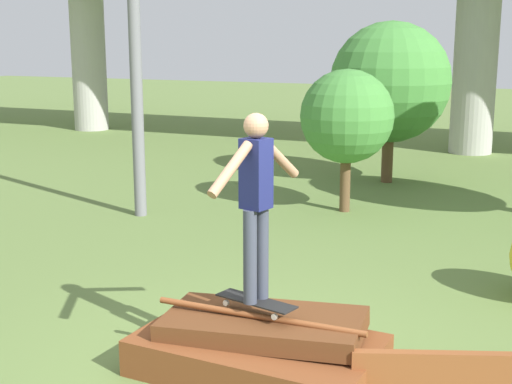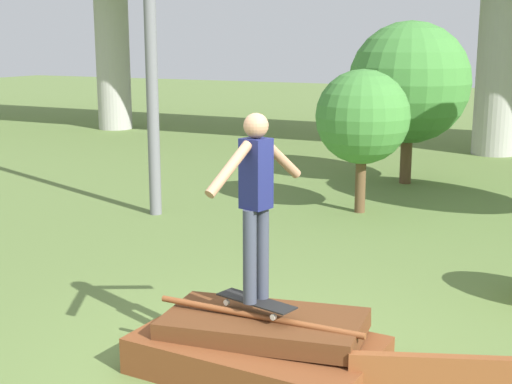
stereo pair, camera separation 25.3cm
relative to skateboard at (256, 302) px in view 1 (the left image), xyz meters
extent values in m
plane|color=olive|center=(0.05, -0.07, -0.64)|extent=(80.00, 80.00, 0.00)
cube|color=brown|center=(0.05, -0.07, -0.47)|extent=(2.18, 1.33, 0.33)
cube|color=#5B3319|center=(0.06, 0.02, -0.22)|extent=(1.89, 1.11, 0.23)
cylinder|color=brown|center=(0.05, -0.07, -0.10)|extent=(1.98, 0.06, 0.06)
cube|color=brown|center=(1.57, -0.07, -0.40)|extent=(1.23, 0.55, 0.48)
cube|color=black|center=(0.00, 0.00, 0.01)|extent=(0.80, 0.39, 0.01)
cylinder|color=silver|center=(0.29, 0.02, -0.05)|extent=(0.06, 0.04, 0.05)
cylinder|color=silver|center=(0.24, -0.15, -0.05)|extent=(0.06, 0.04, 0.05)
cylinder|color=silver|center=(-0.24, 0.15, -0.05)|extent=(0.06, 0.04, 0.05)
cylinder|color=silver|center=(-0.29, -0.02, -0.05)|extent=(0.06, 0.04, 0.05)
cylinder|color=#383D4C|center=(0.02, 0.08, 0.44)|extent=(0.12, 0.12, 0.84)
cylinder|color=#383D4C|center=(-0.02, -0.08, 0.44)|extent=(0.12, 0.12, 0.84)
cube|color=#191E51|center=(0.00, 0.00, 1.16)|extent=(0.26, 0.26, 0.61)
sphere|color=#A37556|center=(0.00, 0.00, 1.57)|extent=(0.22, 0.22, 0.22)
cylinder|color=#A37556|center=(0.08, 0.33, 1.25)|extent=(0.21, 0.53, 0.42)
cylinder|color=#A37556|center=(-0.08, -0.33, 1.25)|extent=(0.21, 0.53, 0.42)
cylinder|color=#A8A59E|center=(-12.05, 13.75, 1.91)|extent=(1.10, 1.10, 5.09)
cylinder|color=#A8A59E|center=(0.05, 13.75, 1.91)|extent=(1.10, 1.10, 5.09)
cylinder|color=slate|center=(-4.12, 4.46, 2.67)|extent=(0.20, 0.20, 6.62)
cylinder|color=brown|center=(-1.05, 6.14, -0.15)|extent=(0.18, 0.18, 0.97)
sphere|color=#428438|center=(-1.05, 6.14, 1.01)|extent=(1.59, 1.59, 1.59)
cylinder|color=brown|center=(-1.01, 8.99, -0.13)|extent=(0.24, 0.24, 1.03)
sphere|color=#428438|center=(-1.01, 8.99, 1.43)|extent=(2.45, 2.45, 2.45)
camera|label=1|loc=(2.43, -5.48, 2.29)|focal=50.00mm
camera|label=2|loc=(2.66, -5.37, 2.29)|focal=50.00mm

